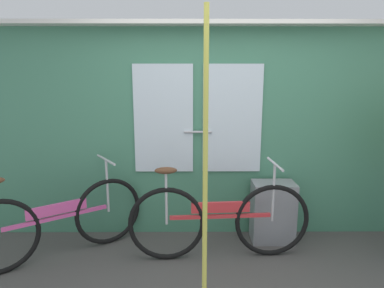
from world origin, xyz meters
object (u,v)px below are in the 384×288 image
Objects in this scene: bicycle_leaning_behind at (57,221)px; trash_bin_by_wall at (273,212)px; bicycle_near_door at (219,220)px; handrail_pole at (205,166)px.

bicycle_leaning_behind is 2.24× the size of trash_bin_by_wall.
bicycle_near_door is 1.50m from bicycle_leaning_behind.
handrail_pole is at bearing -60.51° from bicycle_leaning_behind.
bicycle_leaning_behind reaches higher than trash_bin_by_wall.
bicycle_leaning_behind is 0.65× the size of handrail_pole.
trash_bin_by_wall is at bearing 26.44° from bicycle_near_door.
bicycle_near_door is 0.79× the size of handrail_pole.
bicycle_near_door reaches higher than bicycle_leaning_behind.
bicycle_leaning_behind is 1.65m from handrail_pole.
handrail_pole is (-0.74, -0.99, 0.76)m from trash_bin_by_wall.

